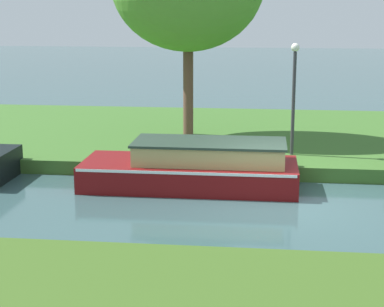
% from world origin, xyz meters
% --- Properties ---
extents(ground_plane, '(120.00, 120.00, 0.00)m').
position_xyz_m(ground_plane, '(0.00, 0.00, 0.00)').
color(ground_plane, '#335052').
extents(riverbank_far, '(72.00, 10.00, 0.40)m').
position_xyz_m(riverbank_far, '(0.00, 7.00, 0.20)').
color(riverbank_far, '#396426').
rests_on(riverbank_far, ground_plane).
extents(maroon_barge, '(5.55, 2.11, 1.24)m').
position_xyz_m(maroon_barge, '(-2.16, 1.20, 0.53)').
color(maroon_barge, maroon).
rests_on(maroon_barge, ground_plane).
extents(lamp_post, '(0.24, 0.24, 3.20)m').
position_xyz_m(lamp_post, '(0.41, 3.58, 2.39)').
color(lamp_post, '#333338').
rests_on(lamp_post, riverbank_far).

